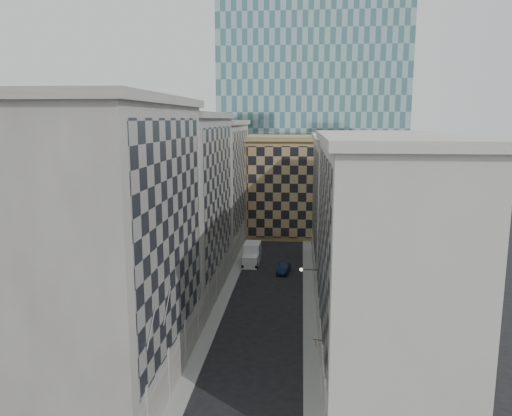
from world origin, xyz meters
The scene contains 14 objects.
sidewalk_west centered at (-5.25, 30.00, 0.07)m, with size 1.50×100.00×0.15m, color gray.
sidewalk_east centered at (5.25, 30.00, 0.07)m, with size 1.50×100.00×0.15m, color gray.
bldg_left_a centered at (-10.88, 11.00, 11.82)m, with size 10.80×22.80×23.70m.
bldg_left_b centered at (-10.88, 33.00, 11.32)m, with size 10.80×22.80×22.70m.
bldg_left_c centered at (-10.88, 55.00, 10.83)m, with size 10.80×22.80×21.70m.
bldg_right_a centered at (10.88, 15.00, 10.32)m, with size 10.80×26.80×20.70m.
bldg_right_b centered at (10.89, 42.00, 9.85)m, with size 10.80×28.80×19.70m.
tan_block centered at (2.00, 67.90, 9.44)m, with size 16.80×14.80×18.80m.
church_tower centered at (0.00, 82.00, 26.95)m, with size 7.20×7.20×51.50m.
flagpoles_left centered at (-5.90, 6.00, 8.00)m, with size 0.10×6.33×2.33m.
bracket_lamp centered at (4.38, 24.00, 6.20)m, with size 1.98×0.36×0.36m.
box_truck centered at (-3.30, 46.42, 1.36)m, with size 2.46×5.74×3.12m.
dark_car centered at (1.70, 42.24, 0.70)m, with size 1.47×4.23×1.39m, color #0E1A35.
shop_sign centered at (5.42, 11.36, 3.84)m, with size 0.73×0.64×0.72m.
Camera 1 is at (4.09, -27.04, 21.93)m, focal length 35.00 mm.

